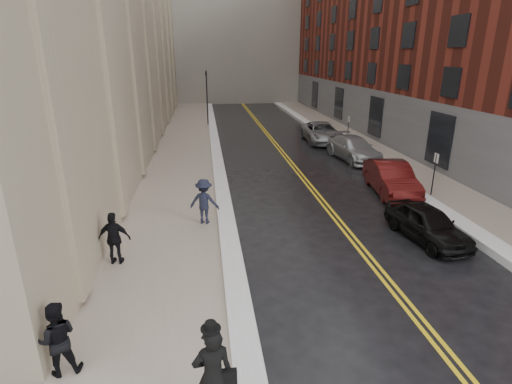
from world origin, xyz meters
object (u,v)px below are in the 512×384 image
object	(u,v)px
pedestrian_main	(213,375)
pedestrian_b	(204,201)
car_silver_near	(354,148)
pedestrian_c	(115,238)
car_silver_far	(322,132)
car_maroon	(391,178)
pedestrian_a	(57,339)
car_black	(427,224)

from	to	relation	value
pedestrian_main	pedestrian_b	bearing A→B (deg)	-97.37
car_silver_near	pedestrian_b	world-z (taller)	pedestrian_b
pedestrian_c	car_silver_far	bearing A→B (deg)	-115.56
pedestrian_main	pedestrian_b	size ratio (longest dim) A/B	1.10
pedestrian_main	pedestrian_b	distance (m)	9.35
car_maroon	car_silver_far	bearing A→B (deg)	96.79
pedestrian_a	pedestrian_c	xyz separation A→B (m)	(0.23, 4.77, 0.03)
car_black	pedestrian_b	distance (m)	8.61
pedestrian_a	pedestrian_c	distance (m)	4.78
car_maroon	car_silver_far	world-z (taller)	car_maroon
car_black	pedestrian_c	xyz separation A→B (m)	(-11.17, -0.64, 0.38)
car_maroon	pedestrian_b	world-z (taller)	pedestrian_b
car_maroon	car_silver_near	bearing A→B (deg)	92.15
pedestrian_c	car_silver_near	bearing A→B (deg)	-127.03
car_maroon	car_silver_far	size ratio (longest dim) A/B	0.86
car_black	pedestrian_c	distance (m)	11.19
car_black	car_maroon	xyz separation A→B (m)	(1.03, 5.29, 0.13)
car_black	car_silver_far	distance (m)	17.77
car_silver_far	pedestrian_a	bearing A→B (deg)	-115.55
pedestrian_main	car_silver_near	bearing A→B (deg)	-125.11
car_black	pedestrian_a	distance (m)	12.62
car_black	pedestrian_main	world-z (taller)	pedestrian_main
pedestrian_a	pedestrian_c	size ratio (longest dim) A/B	0.96
car_silver_far	pedestrian_b	bearing A→B (deg)	-118.47
car_maroon	pedestrian_b	bearing A→B (deg)	-155.47
car_black	pedestrian_b	world-z (taller)	pedestrian_b
car_maroon	car_silver_far	distance (m)	12.45
pedestrian_main	pedestrian_c	xyz separation A→B (m)	(-3.00, 6.38, -0.13)
pedestrian_main	pedestrian_a	bearing A→B (deg)	-34.41
pedestrian_b	pedestrian_c	bearing A→B (deg)	61.87
car_black	car_maroon	size ratio (longest dim) A/B	0.81
car_silver_far	pedestrian_a	distance (m)	26.29
car_silver_far	pedestrian_main	xyz separation A→B (m)	(-9.23, -24.75, 0.40)
car_black	car_silver_near	size ratio (longest dim) A/B	0.75
pedestrian_main	pedestrian_a	xyz separation A→B (m)	(-3.23, 1.60, -0.16)
car_silver_near	car_silver_far	world-z (taller)	car_silver_far
car_black	car_silver_far	size ratio (longest dim) A/B	0.70
pedestrian_b	pedestrian_c	xyz separation A→B (m)	(-2.89, -2.97, -0.04)
pedestrian_b	pedestrian_c	size ratio (longest dim) A/B	1.04
car_maroon	car_silver_near	size ratio (longest dim) A/B	0.92
car_black	car_maroon	bearing A→B (deg)	71.28
car_silver_far	pedestrian_main	distance (m)	26.42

